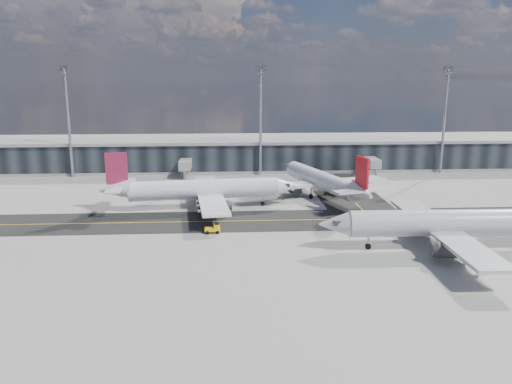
% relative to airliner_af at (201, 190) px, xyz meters
% --- Properties ---
extents(ground, '(300.00, 300.00, 0.00)m').
position_rel_airliner_af_xyz_m(ground, '(14.23, -13.54, -3.91)').
color(ground, gray).
rests_on(ground, ground).
extents(taxiway_lanes, '(180.00, 63.00, 0.03)m').
position_rel_airliner_af_xyz_m(taxiway_lanes, '(18.15, -2.80, -3.89)').
color(taxiway_lanes, black).
rests_on(taxiway_lanes, ground).
extents(terminal_concourse, '(152.00, 19.80, 8.80)m').
position_rel_airliner_af_xyz_m(terminal_concourse, '(14.28, 41.39, 0.19)').
color(terminal_concourse, black).
rests_on(terminal_concourse, ground).
extents(floodlight_masts, '(102.50, 0.70, 28.90)m').
position_rel_airliner_af_xyz_m(floodlight_masts, '(14.23, 34.46, 11.70)').
color(floodlight_masts, gray).
rests_on(floodlight_masts, ground).
extents(airliner_af, '(39.94, 34.12, 11.82)m').
position_rel_airliner_af_xyz_m(airliner_af, '(0.00, 0.00, 0.00)').
color(airliner_af, silver).
rests_on(airliner_af, ground).
extents(airliner_redtail, '(32.46, 37.65, 11.38)m').
position_rel_airliner_af_xyz_m(airliner_redtail, '(26.08, 8.09, -0.15)').
color(airliner_redtail, silver).
rests_on(airliner_redtail, ground).
extents(airliner_near, '(41.29, 35.13, 12.26)m').
position_rel_airliner_af_xyz_m(airliner_near, '(39.83, -26.47, 0.14)').
color(airliner_near, '#B7BABC').
rests_on(airliner_near, ground).
extents(baggage_tug, '(2.62, 1.36, 1.63)m').
position_rel_airliner_af_xyz_m(baggage_tug, '(2.83, -16.66, -3.09)').
color(baggage_tug, yellow).
rests_on(baggage_tug, ground).
extents(service_van, '(2.98, 5.26, 1.38)m').
position_rel_airliner_af_xyz_m(service_van, '(29.79, 21.92, -3.21)').
color(service_van, silver).
rests_on(service_van, ground).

